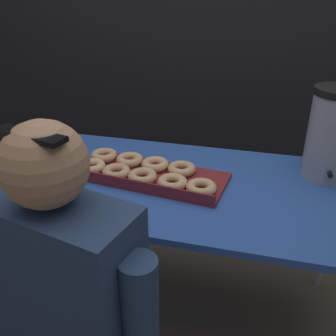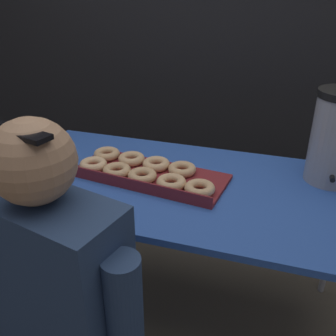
{
  "view_description": "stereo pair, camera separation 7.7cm",
  "coord_description": "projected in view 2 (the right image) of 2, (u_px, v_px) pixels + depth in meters",
  "views": [
    {
      "loc": [
        0.32,
        -1.36,
        1.51
      ],
      "look_at": [
        -0.04,
        0.0,
        0.8
      ],
      "focal_mm": 40.0,
      "sensor_mm": 36.0,
      "label": 1
    },
    {
      "loc": [
        0.39,
        -1.34,
        1.51
      ],
      "look_at": [
        -0.04,
        0.0,
        0.8
      ],
      "focal_mm": 40.0,
      "sensor_mm": 36.0,
      "label": 2
    }
  ],
  "objects": [
    {
      "name": "donut_box",
      "position": [
        145.0,
        172.0,
        1.62
      ],
      "size": [
        0.69,
        0.36,
        0.05
      ],
      "rotation": [
        0.0,
        0.0,
        -0.12
      ],
      "color": "maroon",
      "rests_on": "folding_table"
    },
    {
      "name": "person_seated",
      "position": [
        61.0,
        319.0,
        1.14
      ],
      "size": [
        0.59,
        0.32,
        1.23
      ],
      "rotation": [
        0.0,
        0.0,
        2.91
      ],
      "color": "#33332D",
      "rests_on": "ground"
    },
    {
      "name": "ground_plane",
      "position": [
        175.0,
        307.0,
        1.93
      ],
      "size": [
        12.0,
        12.0,
        0.0
      ],
      "primitive_type": "plane",
      "color": "brown"
    },
    {
      "name": "cell_phone",
      "position": [
        43.0,
        176.0,
        1.63
      ],
      "size": [
        0.08,
        0.14,
        0.01
      ],
      "rotation": [
        0.0,
        0.0,
        -0.09
      ],
      "color": "#2D334C",
      "rests_on": "folding_table"
    },
    {
      "name": "folding_table",
      "position": [
        176.0,
        190.0,
        1.61
      ],
      "size": [
        1.54,
        0.8,
        0.74
      ],
      "color": "#2D56B2",
      "rests_on": "ground"
    },
    {
      "name": "back_wall",
      "position": [
        228.0,
        21.0,
        2.26
      ],
      "size": [
        6.0,
        0.11,
        2.56
      ],
      "color": "black",
      "rests_on": "ground"
    }
  ]
}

